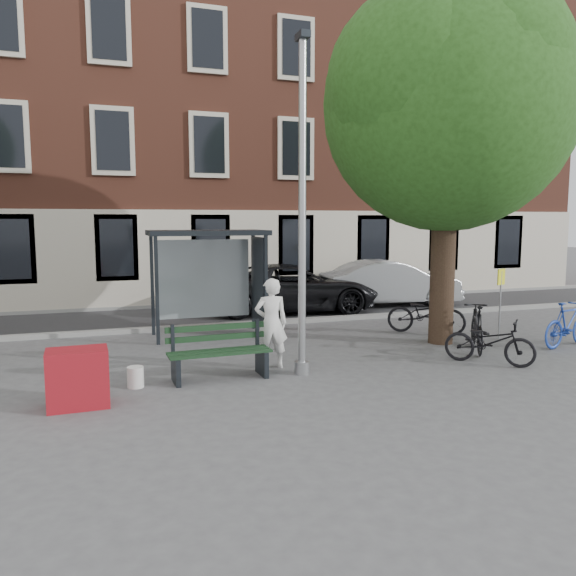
# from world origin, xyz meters

# --- Properties ---
(ground) EXTENTS (90.00, 90.00, 0.00)m
(ground) POSITION_xyz_m (0.00, 0.00, 0.00)
(ground) COLOR #4C4C4F
(ground) RESTS_ON ground
(road) EXTENTS (40.00, 4.00, 0.01)m
(road) POSITION_xyz_m (0.00, 7.00, 0.01)
(road) COLOR #28282B
(road) RESTS_ON ground
(curb_near) EXTENTS (40.00, 0.25, 0.12)m
(curb_near) POSITION_xyz_m (0.00, 5.00, 0.06)
(curb_near) COLOR gray
(curb_near) RESTS_ON ground
(curb_far) EXTENTS (40.00, 0.25, 0.12)m
(curb_far) POSITION_xyz_m (0.00, 9.00, 0.06)
(curb_far) COLOR gray
(curb_far) RESTS_ON ground
(building_row) EXTENTS (30.00, 8.00, 14.00)m
(building_row) POSITION_xyz_m (0.00, 13.00, 7.00)
(building_row) COLOR brown
(building_row) RESTS_ON ground
(lamppost) EXTENTS (0.28, 0.35, 6.11)m
(lamppost) POSITION_xyz_m (0.00, 0.00, 2.78)
(lamppost) COLOR #9EA0A3
(lamppost) RESTS_ON ground
(tree_right) EXTENTS (5.76, 5.60, 8.20)m
(tree_right) POSITION_xyz_m (4.01, 1.38, 5.62)
(tree_right) COLOR black
(tree_right) RESTS_ON ground
(bus_shelter) EXTENTS (2.85, 1.45, 2.62)m
(bus_shelter) POSITION_xyz_m (-0.61, 4.11, 1.92)
(bus_shelter) COLOR #1E2328
(bus_shelter) RESTS_ON ground
(painter) EXTENTS (0.69, 0.49, 1.76)m
(painter) POSITION_xyz_m (-0.41, 0.62, 0.88)
(painter) COLOR white
(painter) RESTS_ON ground
(bench) EXTENTS (1.87, 0.68, 0.95)m
(bench) POSITION_xyz_m (-1.52, 0.21, 0.44)
(bench) COLOR #1E2328
(bench) RESTS_ON ground
(bike_a) EXTENTS (1.94, 1.76, 1.03)m
(bike_a) POSITION_xyz_m (4.28, 2.56, 0.51)
(bike_a) COLOR black
(bike_a) RESTS_ON ground
(bike_b) EXTENTS (1.79, 0.88, 1.04)m
(bike_b) POSITION_xyz_m (6.50, 0.23, 0.52)
(bike_b) COLOR #1C399A
(bike_b) RESTS_ON ground
(bike_c) EXTENTS (1.64, 1.69, 0.92)m
(bike_c) POSITION_xyz_m (3.79, -0.50, 0.46)
(bike_c) COLOR black
(bike_c) RESTS_ON ground
(bike_d) EXTENTS (1.30, 1.76, 1.05)m
(bike_d) POSITION_xyz_m (4.27, 0.53, 0.52)
(bike_d) COLOR black
(bike_d) RESTS_ON ground
(car_dark) EXTENTS (5.63, 3.05, 1.50)m
(car_dark) POSITION_xyz_m (2.19, 6.92, 0.75)
(car_dark) COLOR black
(car_dark) RESTS_ON ground
(car_silver) EXTENTS (4.77, 2.05, 1.53)m
(car_silver) POSITION_xyz_m (5.74, 7.07, 0.76)
(car_silver) COLOR #989B9F
(car_silver) RESTS_ON ground
(red_stand) EXTENTS (0.92, 0.63, 0.90)m
(red_stand) POSITION_xyz_m (-3.89, -0.65, 0.45)
(red_stand) COLOR maroon
(red_stand) RESTS_ON ground
(bucket_b) EXTENTS (0.36, 0.36, 0.36)m
(bucket_b) POSITION_xyz_m (-3.00, 0.11, 0.18)
(bucket_b) COLOR silver
(bucket_b) RESTS_ON ground
(bucket_c) EXTENTS (0.30, 0.30, 0.36)m
(bucket_c) POSITION_xyz_m (-4.20, 1.39, 0.18)
(bucket_c) COLOR silver
(bucket_c) RESTS_ON ground
(notice_sign) EXTENTS (0.28, 0.13, 1.70)m
(notice_sign) POSITION_xyz_m (5.62, 1.46, 1.19)
(notice_sign) COLOR #9EA0A3
(notice_sign) RESTS_ON ground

